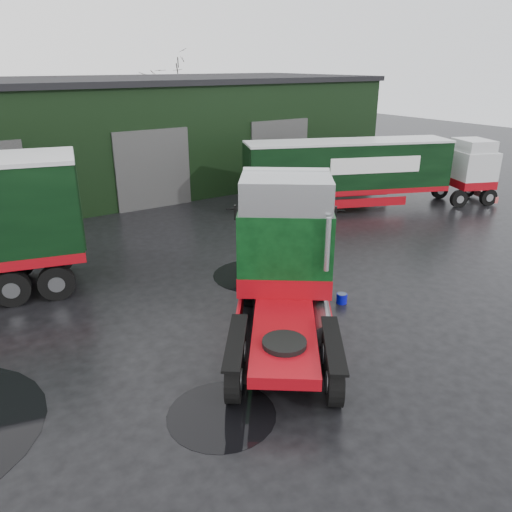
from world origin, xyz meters
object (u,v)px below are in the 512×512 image
Objects in this scene: hero_tractor at (285,272)px; wash_bucket at (342,298)px; tree_back_b at (166,106)px; warehouse at (112,133)px; lorry_right at (347,175)px.

wash_bucket is at bearing 54.58° from hero_tractor.
wash_bucket is 0.04× the size of tree_back_b.
wash_bucket is at bearing -104.21° from tree_back_b.
warehouse is 4.32× the size of tree_back_b.
tree_back_b is (10.57, 30.77, 1.60)m from hero_tractor.
wash_bucket is 30.92m from tree_back_b.
tree_back_b reaches higher than lorry_right.
wash_bucket is at bearing -21.18° from lorry_right.
hero_tractor is 0.51× the size of lorry_right.
warehouse is 20.95m from hero_tractor.
wash_bucket is (-7.65, -8.07, -1.61)m from lorry_right.
warehouse reaches higher than lorry_right.
wash_bucket is (0.46, -19.77, -3.00)m from warehouse.
tree_back_b is (-0.11, 21.70, 1.99)m from lorry_right.
hero_tractor reaches higher than wash_bucket.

